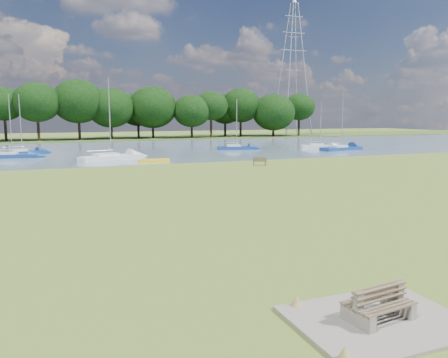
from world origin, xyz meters
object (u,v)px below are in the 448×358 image
object	(u,v)px
pylon	(293,49)
sailboat_6	(12,154)
kayak	(154,161)
sailboat_1	(22,151)
bench_pair	(379,305)
sailboat_3	(110,156)
riverbank_bench	(260,161)
sailboat_0	(319,145)
sailboat_2	(341,147)
sailboat_4	(236,147)

from	to	relation	value
pylon	sailboat_6	world-z (taller)	pylon
kayak	sailboat_1	xyz separation A→B (m)	(-13.71, 14.28, 0.29)
bench_pair	sailboat_3	xyz separation A→B (m)	(-1.31, 42.17, 0.05)
sailboat_1	sailboat_3	distance (m)	13.99
pylon	riverbank_bench	bearing A→B (deg)	-123.09
sailboat_1	riverbank_bench	bearing A→B (deg)	-66.07
pylon	sailboat_3	world-z (taller)	pylon
sailboat_1	sailboat_6	xyz separation A→B (m)	(-0.88, -3.47, -0.05)
sailboat_0	sailboat_3	size ratio (longest dim) A/B	0.77
riverbank_bench	sailboat_1	size ratio (longest dim) A/B	0.19
bench_pair	kayak	bearing A→B (deg)	78.90
bench_pair	sailboat_1	distance (m)	53.42
sailboat_1	sailboat_6	distance (m)	3.58
bench_pair	sailboat_2	xyz separation A→B (m)	(31.18, 43.92, -0.00)
kayak	sailboat_3	bearing A→B (deg)	137.09
sailboat_1	kayak	bearing A→B (deg)	-70.04
bench_pair	sailboat_1	bearing A→B (deg)	94.86
pylon	bench_pair	bearing A→B (deg)	-118.90
pylon	sailboat_0	xyz separation A→B (m)	(-15.86, -35.67, -19.76)
kayak	sailboat_4	world-z (taller)	sailboat_4
bench_pair	kayak	xyz separation A→B (m)	(2.73, 38.00, -0.25)
pylon	sailboat_4	bearing A→B (deg)	-130.56
kayak	sailboat_2	xyz separation A→B (m)	(28.45, 5.92, 0.25)
sailboat_1	sailboat_4	xyz separation A→B (m)	(28.57, -1.90, -0.04)
bench_pair	sailboat_3	bearing A→B (deg)	84.78
bench_pair	sailboat_4	distance (m)	53.37
pylon	sailboat_2	bearing A→B (deg)	-110.76
kayak	sailboat_6	distance (m)	18.16
riverbank_bench	sailboat_6	distance (m)	29.62
riverbank_bench	sailboat_0	size ratio (longest dim) A/B	0.20
sailboat_6	sailboat_0	bearing A→B (deg)	8.54
pylon	sailboat_4	xyz separation A→B (m)	(-28.78, -33.62, -19.75)
sailboat_2	sailboat_3	world-z (taller)	sailboat_3
sailboat_1	bench_pair	bearing A→B (deg)	-102.01
sailboat_0	sailboat_6	world-z (taller)	sailboat_6
sailboat_0	sailboat_4	world-z (taller)	sailboat_4
sailboat_0	sailboat_1	world-z (taller)	sailboat_1
sailboat_1	sailboat_2	xyz separation A→B (m)	(42.16, -8.36, -0.04)
bench_pair	sailboat_6	xyz separation A→B (m)	(-11.85, 48.81, -0.01)
sailboat_1	sailboat_4	size ratio (longest dim) A/B	1.05
sailboat_1	sailboat_2	size ratio (longest dim) A/B	0.93
kayak	sailboat_1	distance (m)	19.80
sailboat_6	pylon	bearing A→B (deg)	40.34
bench_pair	sailboat_2	world-z (taller)	sailboat_2
pylon	sailboat_1	size ratio (longest dim) A/B	4.28
riverbank_bench	kayak	xyz separation A→B (m)	(-9.35, 6.63, -0.21)
sailboat_4	sailboat_3	bearing A→B (deg)	-144.20
bench_pair	sailboat_6	world-z (taller)	sailboat_6
riverbank_bench	sailboat_6	world-z (taller)	sailboat_6
pylon	sailboat_3	xyz separation A→B (m)	(-47.68, -41.83, -19.70)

